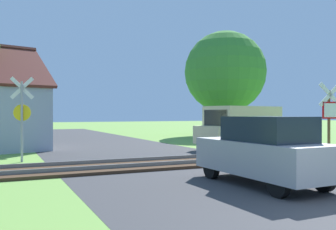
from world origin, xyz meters
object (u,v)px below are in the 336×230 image
Objects in this scene: stop_sign_near at (329,117)px; tree_far at (225,72)px; parked_car at (264,151)px; crossing_sign_far at (22,113)px; mail_truck at (241,125)px.

tree_far is (7.07, 17.45, 3.70)m from stop_sign_near.
crossing_sign_far is at bearing 124.09° from parked_car.
stop_sign_near is 19.19m from tree_far.
crossing_sign_far is at bearing -16.76° from stop_sign_near.
crossing_sign_far reaches higher than parked_car.
crossing_sign_far is 20.88m from tree_far.
crossing_sign_far is 0.37× the size of tree_far.
stop_sign_near reaches higher than mail_truck.
tree_far is at bearing -42.80° from mail_truck.
tree_far is 22.90m from parked_car.
stop_sign_near is 11.37m from crossing_sign_far.
parked_car is (5.44, -7.56, -1.00)m from crossing_sign_far.
stop_sign_near is 0.33× the size of tree_far.
stop_sign_near is 0.73× the size of parked_car.
crossing_sign_far is 0.63× the size of mail_truck.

